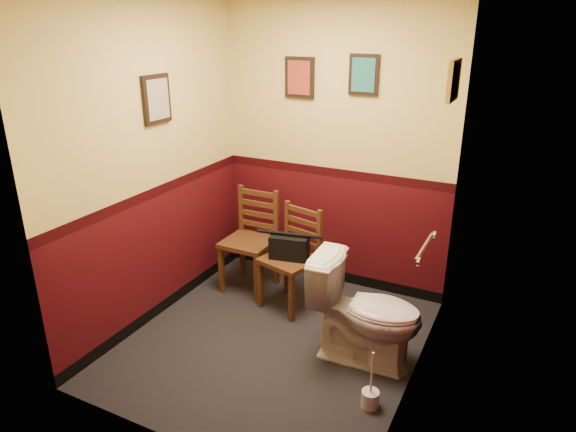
% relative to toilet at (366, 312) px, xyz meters
% --- Properties ---
extents(floor, '(2.20, 2.40, 0.00)m').
position_rel_toilet_xyz_m(floor, '(-0.72, -0.10, -0.41)').
color(floor, black).
rests_on(floor, ground).
extents(wall_back, '(2.20, 0.00, 2.70)m').
position_rel_toilet_xyz_m(wall_back, '(-0.72, 1.10, 0.94)').
color(wall_back, '#3D0A0F').
rests_on(wall_back, ground).
extents(wall_front, '(2.20, 0.00, 2.70)m').
position_rel_toilet_xyz_m(wall_front, '(-0.72, -1.30, 0.94)').
color(wall_front, '#3D0A0F').
rests_on(wall_front, ground).
extents(wall_left, '(0.00, 2.40, 2.70)m').
position_rel_toilet_xyz_m(wall_left, '(-1.82, -0.10, 0.94)').
color(wall_left, '#3D0A0F').
rests_on(wall_left, ground).
extents(wall_right, '(0.00, 2.40, 2.70)m').
position_rel_toilet_xyz_m(wall_right, '(0.38, -0.10, 0.94)').
color(wall_right, '#3D0A0F').
rests_on(wall_right, ground).
extents(grab_bar, '(0.05, 0.56, 0.06)m').
position_rel_toilet_xyz_m(grab_bar, '(0.35, 0.15, 0.54)').
color(grab_bar, silver).
rests_on(grab_bar, wall_right).
extents(framed_print_back_a, '(0.28, 0.04, 0.36)m').
position_rel_toilet_xyz_m(framed_print_back_a, '(-1.07, 1.08, 1.54)').
color(framed_print_back_a, black).
rests_on(framed_print_back_a, wall_back).
extents(framed_print_back_b, '(0.26, 0.04, 0.34)m').
position_rel_toilet_xyz_m(framed_print_back_b, '(-0.47, 1.08, 1.59)').
color(framed_print_back_b, black).
rests_on(framed_print_back_b, wall_back).
extents(framed_print_left, '(0.04, 0.30, 0.38)m').
position_rel_toilet_xyz_m(framed_print_left, '(-1.80, -0.00, 1.44)').
color(framed_print_left, black).
rests_on(framed_print_left, wall_left).
extents(framed_print_right, '(0.04, 0.34, 0.28)m').
position_rel_toilet_xyz_m(framed_print_right, '(0.36, 0.50, 1.64)').
color(framed_print_right, olive).
rests_on(framed_print_right, wall_right).
extents(toilet, '(0.86, 0.51, 0.82)m').
position_rel_toilet_xyz_m(toilet, '(0.00, 0.00, 0.00)').
color(toilet, white).
rests_on(toilet, floor).
extents(toilet_brush, '(0.12, 0.12, 0.43)m').
position_rel_toilet_xyz_m(toilet_brush, '(0.21, -0.48, -0.34)').
color(toilet_brush, silver).
rests_on(toilet_brush, floor).
extents(chair_left, '(0.45, 0.45, 0.96)m').
position_rel_toilet_xyz_m(chair_left, '(-1.35, 0.63, 0.07)').
color(chair_left, '#4E2E17').
rests_on(chair_left, floor).
extents(chair_right, '(0.52, 0.52, 0.92)m').
position_rel_toilet_xyz_m(chair_right, '(-0.85, 0.49, 0.05)').
color(chair_right, '#4E2E17').
rests_on(chair_right, floor).
extents(handbag, '(0.36, 0.23, 0.24)m').
position_rel_toilet_xyz_m(handbag, '(-0.86, 0.45, 0.17)').
color(handbag, black).
rests_on(handbag, chair_right).
extents(tp_stack, '(0.21, 0.13, 0.36)m').
position_rel_toilet_xyz_m(tp_stack, '(-0.77, 0.99, -0.26)').
color(tp_stack, silver).
rests_on(tp_stack, floor).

